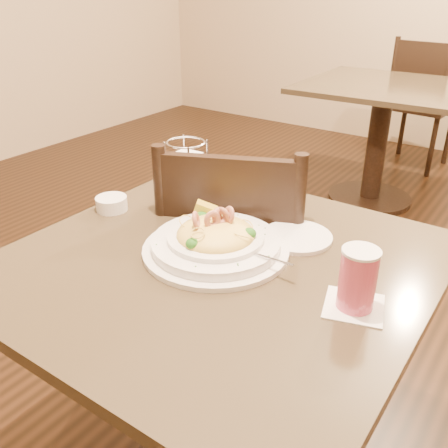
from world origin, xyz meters
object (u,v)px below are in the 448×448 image
Objects in this scene: bread_basket at (252,192)px; pasta_bowl at (216,240)px; main_table at (219,340)px; napkin_caddy at (187,175)px; side_plate at (297,237)px; dining_chair_near at (235,271)px; drink_glass at (358,280)px; background_table at (380,123)px; butter_ramekin at (112,204)px; dining_chair_far at (420,100)px.

pasta_bowl is at bearing -73.16° from bread_basket.
main_table is 5.23× the size of napkin_caddy.
napkin_caddy is 0.38m from side_plate.
dining_chair_near reaches higher than main_table.
pasta_bowl is 2.70× the size of drink_glass.
background_table is at bearing 98.81° from pasta_bowl.
background_table is at bearing -107.75° from dining_chair_near.
napkin_caddy reaches higher than background_table.
butter_ramekin is (-0.12, -0.18, -0.05)m from napkin_caddy.
main_table is 6.47× the size of drink_glass.
dining_chair_near is at bearing 156.01° from side_plate.
drink_glass is at bearing 107.38° from dining_chair_far.
drink_glass is at bearing -36.75° from bread_basket.
napkin_caddy is at bearing 140.36° from main_table.
dining_chair_far reaches higher than background_table.
dining_chair_near is at bearing 114.74° from pasta_bowl.
napkin_caddy is at bearing 174.44° from side_plate.
bread_basket is at bearing 146.79° from side_plate.
drink_glass is 1.64× the size of butter_ramekin.
dining_chair_far is at bearing 98.95° from side_plate.
drink_glass is at bearing 0.35° from main_table.
napkin_caddy reaches higher than main_table.
napkin_caddy reaches higher than pasta_bowl.
napkin_caddy is at bearing -144.53° from bread_basket.
bread_basket is 0.39m from butter_ramekin.
drink_glass is 0.63m from napkin_caddy.
main_table is at bearing 101.38° from dining_chair_far.
pasta_bowl is 2.19× the size of napkin_caddy.
dining_chair_near is at bearing 147.87° from drink_glass.
dining_chair_far is 2.93m from butter_ramekin.
napkin_caddy is (0.07, -2.75, 0.32)m from dining_chair_far.
pasta_bowl reaches higher than butter_ramekin.
background_table is 1.98m from napkin_caddy.
bread_basket reaches higher than main_table.
bread_basket is (0.22, -2.64, 0.26)m from dining_chair_far.
main_table is 4.39× the size of bread_basket.
napkin_caddy is (-0.59, 0.22, 0.01)m from drink_glass.
pasta_bowl is 0.32m from napkin_caddy.
bread_basket is 1.20× the size of side_plate.
dining_chair_far reaches higher than drink_glass.
side_plate is at bearing 61.64° from main_table.
dining_chair_near is at bearing 98.86° from dining_chair_far.
dining_chair_near is 2.47× the size of pasta_bowl.
bread_basket is 0.19m from napkin_caddy.
main_table is 2.99m from dining_chair_far.
bread_basket is at bearing 35.47° from napkin_caddy.
drink_glass reaches higher than side_plate.
side_plate is at bearing 15.90° from butter_ramekin.
main_table is at bearing -39.64° from napkin_caddy.
pasta_bowl is 0.37m from butter_ramekin.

